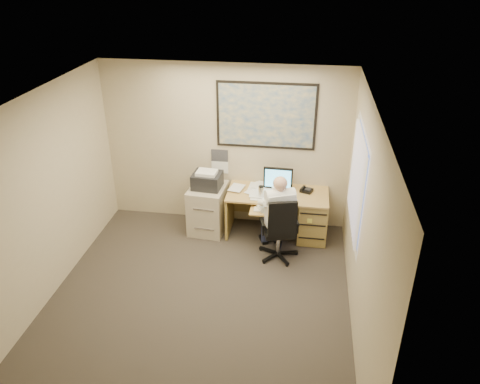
# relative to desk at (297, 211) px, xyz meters

# --- Properties ---
(room_shell) EXTENTS (4.00, 4.50, 2.70)m
(room_shell) POSITION_rel_desk_xyz_m (-1.22, -1.90, 0.91)
(room_shell) COLOR #332E28
(room_shell) RESTS_ON ground
(desk) EXTENTS (1.60, 0.97, 1.12)m
(desk) POSITION_rel_desk_xyz_m (0.00, 0.00, 0.00)
(desk) COLOR tan
(desk) RESTS_ON ground
(world_map) EXTENTS (1.56, 0.03, 1.06)m
(world_map) POSITION_rel_desk_xyz_m (-0.57, 0.33, 1.46)
(world_map) COLOR #1E4C93
(world_map) RESTS_ON room_shell
(wall_calendar) EXTENTS (0.28, 0.01, 0.42)m
(wall_calendar) POSITION_rel_desk_xyz_m (-1.32, 0.34, 0.64)
(wall_calendar) COLOR white
(wall_calendar) RESTS_ON room_shell
(window_blinds) EXTENTS (0.06, 1.40, 1.30)m
(window_blinds) POSITION_rel_desk_xyz_m (0.75, -1.10, 1.11)
(window_blinds) COLOR white
(window_blinds) RESTS_ON room_shell
(filing_cabinet) EXTENTS (0.61, 0.71, 1.08)m
(filing_cabinet) POSITION_rel_desk_xyz_m (-1.46, -0.04, 0.02)
(filing_cabinet) COLOR #BDB198
(filing_cabinet) RESTS_ON ground
(office_chair) EXTENTS (0.76, 0.76, 1.06)m
(office_chair) POSITION_rel_desk_xyz_m (-0.26, -0.70, -0.14)
(office_chair) COLOR black
(office_chair) RESTS_ON ground
(person) EXTENTS (0.81, 0.94, 1.33)m
(person) POSITION_rel_desk_xyz_m (-0.25, -0.62, 0.22)
(person) COLOR white
(person) RESTS_ON office_chair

